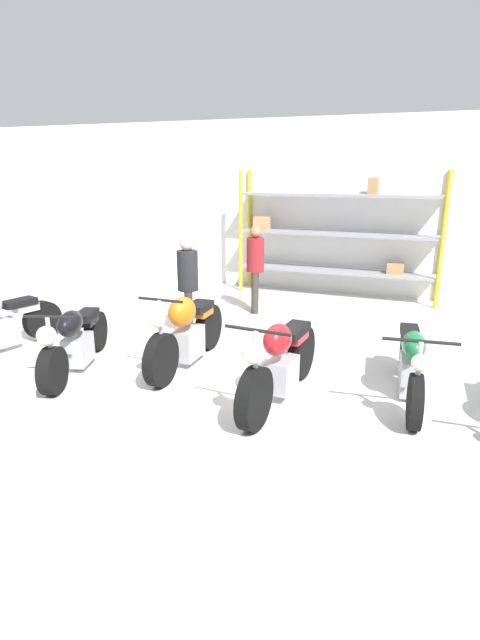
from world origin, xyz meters
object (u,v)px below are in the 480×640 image
Objects in this scene: motorcycle_red at (280,363)px; motorcycle_green at (411,363)px; motorcycle_black at (75,340)px; person_near_rack at (255,263)px; motorcycle_orange at (186,332)px; shelving_rack at (337,233)px; person_browsing at (188,280)px.

motorcycle_green is at bearing 119.27° from motorcycle_red.
motorcycle_black is 4.24m from motorcycle_green.
person_near_rack is at bearing 142.48° from motorcycle_black.
shelving_rack is at bearing 165.89° from motorcycle_orange.
motorcycle_orange reaches higher than motorcycle_black.
motorcycle_black is 1.28× the size of person_near_rack.
shelving_rack is 1.95× the size of motorcycle_orange.
motorcycle_orange is (1.30, 0.67, 0.06)m from motorcycle_black.
motorcycle_red reaches higher than motorcycle_black.
person_browsing is (-1.64, -3.53, -0.38)m from shelving_rack.
person_browsing and person_near_rack have the same top height.
motorcycle_orange is 1.27m from person_browsing.
motorcycle_black is (-2.44, -5.28, -0.90)m from shelving_rack.
motorcycle_black is 0.95× the size of motorcycle_red.
shelving_rack is 1.93× the size of motorcycle_green.
motorcycle_black is 1.28× the size of person_browsing.
person_browsing reaches higher than motorcycle_red.
person_near_rack is at bearing -132.90° from person_browsing.
motorcycle_red is at bearing 68.26° from motorcycle_orange.
motorcycle_red is at bearing -86.10° from shelving_rack.
shelving_rack is 4.96m from motorcycle_green.
motorcycle_orange is 0.99× the size of motorcycle_green.
motorcycle_red is (0.35, -5.19, -0.85)m from shelving_rack.
motorcycle_green is (2.88, 0.06, -0.06)m from motorcycle_orange.
motorcycle_orange is 0.98× the size of motorcycle_red.
motorcycle_red is 1.01× the size of motorcycle_green.
motorcycle_black is 0.97× the size of motorcycle_orange.
person_browsing is at bearing -125.25° from motorcycle_red.
person_browsing reaches higher than motorcycle_orange.
motorcycle_black reaches higher than motorcycle_green.
person_browsing is (-1.99, 1.66, 0.47)m from motorcycle_red.
motorcycle_black is 0.96× the size of motorcycle_green.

